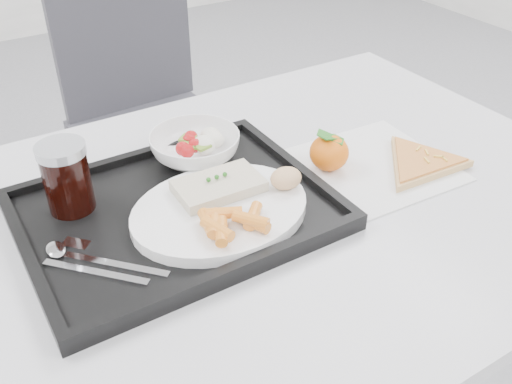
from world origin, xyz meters
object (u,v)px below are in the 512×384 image
tray (176,212)px  tangerine (329,152)px  table (245,241)px  salad_bowl (195,147)px  dinner_plate (220,211)px  cola_glass (66,176)px  chair (144,98)px  pizza_slice (421,162)px

tray → tangerine: (0.28, -0.02, 0.03)m
table → salad_bowl: size_ratio=7.89×
table → tangerine: tangerine is taller
dinner_plate → salad_bowl: 0.17m
tray → cola_glass: (-0.13, 0.08, 0.06)m
cola_glass → chair: bearing=62.1°
tray → pizza_slice: size_ratio=1.70×
salad_bowl → tangerine: (0.19, -0.13, -0.00)m
dinner_plate → pizza_slice: dinner_plate is taller
tray → dinner_plate: dinner_plate is taller
cola_glass → tray: bearing=-32.9°
table → cola_glass: size_ratio=11.11×
tray → cola_glass: size_ratio=4.17×
chair → tray: 0.91m
table → pizza_slice: 0.33m
dinner_plate → cola_glass: size_ratio=2.50×
tray → pizza_slice: 0.43m
chair → salad_bowl: (-0.18, -0.73, 0.25)m
dinner_plate → cola_glass: 0.23m
table → tangerine: bearing=6.1°
salad_bowl → tangerine: bearing=-34.9°
dinner_plate → chair: bearing=76.1°
table → cola_glass: (-0.23, 0.12, 0.14)m
table → tray: tray is taller
tray → pizza_slice: bearing=-12.6°
table → dinner_plate: dinner_plate is taller
cola_glass → pizza_slice: bearing=-18.0°
dinner_plate → salad_bowl: salad_bowl is taller
cola_glass → tangerine: size_ratio=1.28×
tray → pizza_slice: (0.42, -0.09, 0.00)m
chair → dinner_plate: chair is taller
salad_bowl → pizza_slice: bearing=-32.2°
chair → pizza_slice: size_ratio=3.52×
table → tangerine: 0.21m
dinner_plate → pizza_slice: 0.37m
tray → tangerine: 0.28m
salad_bowl → tangerine: size_ratio=1.80×
table → salad_bowl: salad_bowl is taller
tray → dinner_plate: bearing=-46.0°
tangerine → table: bearing=-173.9°
salad_bowl → pizza_slice: 0.39m
dinner_plate → salad_bowl: (0.04, 0.16, 0.01)m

